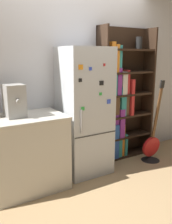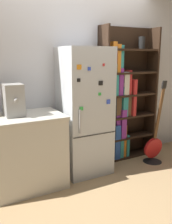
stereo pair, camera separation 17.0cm
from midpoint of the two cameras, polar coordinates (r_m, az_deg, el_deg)
The scene contains 7 objects.
ground_plane at distance 3.50m, azimuth 2.47°, elevation -14.19°, with size 16.00×16.00×0.00m, color tan.
wall_back at distance 3.54m, azimuth -1.27°, elevation 8.16°, with size 8.00×0.05×2.60m.
refrigerator at distance 3.35m, azimuth 1.13°, elevation 0.04°, with size 0.62×0.58×1.70m.
bookshelf at distance 3.85m, azimuth 9.14°, elevation 2.32°, with size 0.94×0.28×2.00m.
kitchen_counter at distance 3.12m, azimuth -12.16°, elevation -8.81°, with size 0.90×0.66×0.90m.
espresso_machine at distance 2.96m, azimuth -14.69°, elevation 2.65°, with size 0.21×0.31×0.37m.
guitar at distance 3.98m, azimuth 16.33°, elevation -8.47°, with size 0.32×0.30×1.25m.
Camera 2 is at (-1.52, -2.72, 1.59)m, focal length 40.00 mm.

